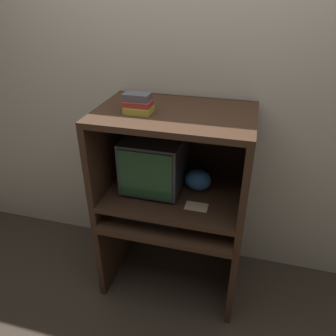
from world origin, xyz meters
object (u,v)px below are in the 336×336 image
at_px(crt_monitor, 156,160).
at_px(mouse, 189,221).
at_px(book_stack, 138,104).
at_px(keyboard, 148,216).
at_px(snack_bag, 198,180).

bearing_deg(crt_monitor, mouse, -34.51).
bearing_deg(book_stack, keyboard, -51.63).
relative_size(crt_monitor, mouse, 7.46).
xyz_separation_m(crt_monitor, keyboard, (-0.00, -0.19, -0.31)).
xyz_separation_m(crt_monitor, snack_bag, (0.28, 0.01, -0.12)).
distance_m(keyboard, book_stack, 0.73).
distance_m(crt_monitor, keyboard, 0.37).
height_order(keyboard, book_stack, book_stack).
distance_m(snack_bag, book_stack, 0.64).
bearing_deg(keyboard, crt_monitor, 89.41).
height_order(crt_monitor, book_stack, book_stack).
height_order(snack_bag, book_stack, book_stack).
bearing_deg(crt_monitor, keyboard, -90.59).
relative_size(snack_bag, book_stack, 1.07).
height_order(keyboard, snack_bag, snack_bag).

